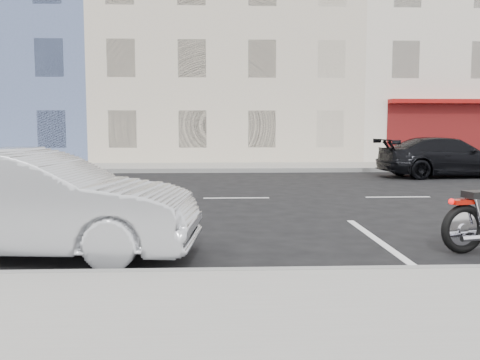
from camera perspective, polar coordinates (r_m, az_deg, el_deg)
name	(u,v)px	position (r m, az deg, el deg)	size (l,w,h in m)	color
ground	(318,198)	(13.25, 8.28, -1.87)	(120.00, 120.00, 0.00)	black
sidewalk_far	(154,167)	(21.81, -9.17, 1.34)	(80.00, 3.40, 0.15)	gray
curb_far	(149,171)	(20.13, -9.73, 0.97)	(80.00, 0.12, 0.16)	gray
bldg_cream	(225,51)	(29.47, -1.64, 13.64)	(12.00, 12.00, 11.50)	beige
bldg_corner	(463,43)	(32.47, 22.66, 13.37)	(14.00, 12.00, 12.50)	beige
sedan_silver	(30,204)	(7.66, -21.48, -2.37)	(1.55, 4.43, 1.46)	#A7AAAF
car_far	(446,157)	(19.60, 21.16, 2.29)	(1.90, 4.68, 1.36)	black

